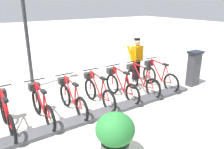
{
  "coord_description": "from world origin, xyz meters",
  "views": [
    {
      "loc": [
        -4.62,
        2.01,
        2.96
      ],
      "look_at": [
        0.5,
        -1.47,
        0.9
      ],
      "focal_mm": 35.67,
      "sensor_mm": 36.0,
      "label": 1
    }
  ],
  "objects_px": {
    "bike_docked_0": "(158,76)",
    "bike_docked_4": "(72,98)",
    "payment_kiosk": "(194,68)",
    "bike_docked_2": "(120,85)",
    "lamp_post": "(24,14)",
    "bike_docked_5": "(41,105)",
    "bike_docked_1": "(140,80)",
    "worker_near_rack": "(137,58)",
    "planter_bush": "(115,134)",
    "bike_docked_3": "(98,91)",
    "bike_docked_6": "(6,114)"
  },
  "relations": [
    {
      "from": "bike_docked_2",
      "to": "lamp_post",
      "type": "relative_size",
      "value": 0.44
    },
    {
      "from": "bike_docked_5",
      "to": "bike_docked_6",
      "type": "distance_m",
      "value": 0.83
    },
    {
      "from": "bike_docked_1",
      "to": "lamp_post",
      "type": "distance_m",
      "value": 4.39
    },
    {
      "from": "payment_kiosk",
      "to": "bike_docked_6",
      "type": "distance_m",
      "value": 6.21
    },
    {
      "from": "bike_docked_3",
      "to": "bike_docked_5",
      "type": "xyz_separation_m",
      "value": [
        0.0,
        1.67,
        0.0
      ]
    },
    {
      "from": "bike_docked_0",
      "to": "worker_near_rack",
      "type": "distance_m",
      "value": 1.06
    },
    {
      "from": "lamp_post",
      "to": "planter_bush",
      "type": "xyz_separation_m",
      "value": [
        -4.79,
        -0.27,
        -2.02
      ]
    },
    {
      "from": "bike_docked_5",
      "to": "bike_docked_0",
      "type": "bearing_deg",
      "value": -90.0
    },
    {
      "from": "bike_docked_0",
      "to": "bike_docked_4",
      "type": "height_order",
      "value": "same"
    },
    {
      "from": "bike_docked_2",
      "to": "bike_docked_6",
      "type": "xyz_separation_m",
      "value": [
        0.0,
        3.33,
        0.0
      ]
    },
    {
      "from": "bike_docked_0",
      "to": "lamp_post",
      "type": "bearing_deg",
      "value": 55.63
    },
    {
      "from": "bike_docked_0",
      "to": "bike_docked_1",
      "type": "bearing_deg",
      "value": 90.0
    },
    {
      "from": "planter_bush",
      "to": "bike_docked_2",
      "type": "bearing_deg",
      "value": -38.38
    },
    {
      "from": "bike_docked_6",
      "to": "bike_docked_0",
      "type": "bearing_deg",
      "value": -90.0
    },
    {
      "from": "lamp_post",
      "to": "bike_docked_0",
      "type": "bearing_deg",
      "value": -124.37
    },
    {
      "from": "payment_kiosk",
      "to": "bike_docked_1",
      "type": "bearing_deg",
      "value": 74.15
    },
    {
      "from": "bike_docked_1",
      "to": "planter_bush",
      "type": "distance_m",
      "value": 3.45
    },
    {
      "from": "payment_kiosk",
      "to": "bike_docked_1",
      "type": "xyz_separation_m",
      "value": [
        0.57,
        2.01,
        -0.24
      ]
    },
    {
      "from": "bike_docked_5",
      "to": "lamp_post",
      "type": "distance_m",
      "value": 3.34
    },
    {
      "from": "bike_docked_4",
      "to": "planter_bush",
      "type": "height_order",
      "value": "bike_docked_4"
    },
    {
      "from": "bike_docked_6",
      "to": "lamp_post",
      "type": "distance_m",
      "value": 3.55
    },
    {
      "from": "worker_near_rack",
      "to": "planter_bush",
      "type": "bearing_deg",
      "value": 134.67
    },
    {
      "from": "bike_docked_2",
      "to": "bike_docked_3",
      "type": "bearing_deg",
      "value": 90.0
    },
    {
      "from": "bike_docked_5",
      "to": "bike_docked_6",
      "type": "height_order",
      "value": "same"
    },
    {
      "from": "bike_docked_0",
      "to": "worker_near_rack",
      "type": "bearing_deg",
      "value": 15.49
    },
    {
      "from": "bike_docked_1",
      "to": "bike_docked_3",
      "type": "bearing_deg",
      "value": 90.0
    },
    {
      "from": "bike_docked_4",
      "to": "worker_near_rack",
      "type": "height_order",
      "value": "worker_near_rack"
    },
    {
      "from": "payment_kiosk",
      "to": "bike_docked_1",
      "type": "distance_m",
      "value": 2.11
    },
    {
      "from": "bike_docked_2",
      "to": "lamp_post",
      "type": "xyz_separation_m",
      "value": [
        2.54,
        2.05,
        2.13
      ]
    },
    {
      "from": "bike_docked_1",
      "to": "bike_docked_0",
      "type": "bearing_deg",
      "value": -90.0
    },
    {
      "from": "bike_docked_1",
      "to": "bike_docked_3",
      "type": "height_order",
      "value": "same"
    },
    {
      "from": "payment_kiosk",
      "to": "bike_docked_5",
      "type": "relative_size",
      "value": 0.74
    },
    {
      "from": "bike_docked_0",
      "to": "bike_docked_6",
      "type": "distance_m",
      "value": 5.0
    },
    {
      "from": "payment_kiosk",
      "to": "bike_docked_6",
      "type": "bearing_deg",
      "value": 84.71
    },
    {
      "from": "bike_docked_1",
      "to": "bike_docked_3",
      "type": "distance_m",
      "value": 1.67
    },
    {
      "from": "bike_docked_5",
      "to": "bike_docked_1",
      "type": "bearing_deg",
      "value": -90.0
    },
    {
      "from": "worker_near_rack",
      "to": "lamp_post",
      "type": "height_order",
      "value": "lamp_post"
    },
    {
      "from": "bike_docked_1",
      "to": "bike_docked_4",
      "type": "xyz_separation_m",
      "value": [
        0.0,
        2.5,
        0.0
      ]
    },
    {
      "from": "payment_kiosk",
      "to": "worker_near_rack",
      "type": "distance_m",
      "value": 2.08
    },
    {
      "from": "payment_kiosk",
      "to": "bike_docked_3",
      "type": "height_order",
      "value": "payment_kiosk"
    },
    {
      "from": "bike_docked_0",
      "to": "bike_docked_5",
      "type": "height_order",
      "value": "same"
    },
    {
      "from": "bike_docked_0",
      "to": "planter_bush",
      "type": "height_order",
      "value": "bike_docked_0"
    },
    {
      "from": "bike_docked_0",
      "to": "planter_bush",
      "type": "bearing_deg",
      "value": 123.13
    },
    {
      "from": "worker_near_rack",
      "to": "lamp_post",
      "type": "distance_m",
      "value": 4.17
    },
    {
      "from": "lamp_post",
      "to": "payment_kiosk",
      "type": "bearing_deg",
      "value": -122.44
    },
    {
      "from": "bike_docked_4",
      "to": "bike_docked_5",
      "type": "xyz_separation_m",
      "value": [
        0.0,
        0.83,
        0.0
      ]
    },
    {
      "from": "bike_docked_0",
      "to": "bike_docked_2",
      "type": "relative_size",
      "value": 1.0
    },
    {
      "from": "bike_docked_4",
      "to": "planter_bush",
      "type": "relative_size",
      "value": 1.77
    },
    {
      "from": "bike_docked_3",
      "to": "bike_docked_4",
      "type": "bearing_deg",
      "value": 90.0
    },
    {
      "from": "payment_kiosk",
      "to": "bike_docked_2",
      "type": "distance_m",
      "value": 2.91
    }
  ]
}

